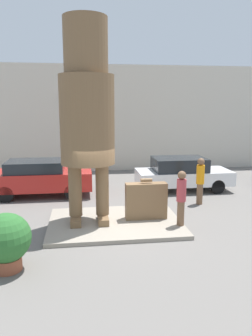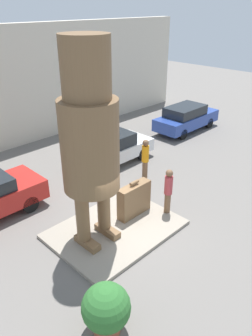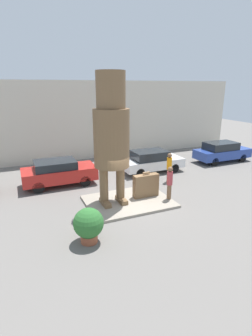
# 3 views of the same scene
# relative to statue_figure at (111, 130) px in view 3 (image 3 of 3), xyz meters

# --- Properties ---
(ground_plane) EXTENTS (60.00, 60.00, 0.00)m
(ground_plane) POSITION_rel_statue_figure_xyz_m (0.82, -0.12, -3.74)
(ground_plane) COLOR slate
(pedestal) EXTENTS (4.23, 3.12, 0.12)m
(pedestal) POSITION_rel_statue_figure_xyz_m (0.82, -0.12, -3.68)
(pedestal) COLOR gray
(pedestal) RESTS_ON ground_plane
(building_backdrop) EXTENTS (28.00, 0.60, 6.08)m
(building_backdrop) POSITION_rel_statue_figure_xyz_m (0.82, 9.21, -0.70)
(building_backdrop) COLOR beige
(building_backdrop) RESTS_ON ground_plane
(statue_figure) EXTENTS (1.67, 1.67, 6.19)m
(statue_figure) POSITION_rel_statue_figure_xyz_m (0.00, 0.00, 0.00)
(statue_figure) COLOR brown
(statue_figure) RESTS_ON pedestal
(giant_suitcase) EXTENTS (1.35, 0.38, 1.35)m
(giant_suitcase) POSITION_rel_statue_figure_xyz_m (1.86, 0.01, -3.02)
(giant_suitcase) COLOR brown
(giant_suitcase) RESTS_ON pedestal
(tourist) EXTENTS (0.29, 0.29, 1.72)m
(tourist) POSITION_rel_statue_figure_xyz_m (2.80, -0.76, -2.68)
(tourist) COLOR brown
(tourist) RESTS_ON pedestal
(parked_car_red) EXTENTS (4.24, 1.85, 1.52)m
(parked_car_red) POSITION_rel_statue_figure_xyz_m (-1.98, 3.78, -2.93)
(parked_car_red) COLOR #B2231E
(parked_car_red) RESTS_ON ground_plane
(parked_car_white) EXTENTS (4.21, 1.79, 1.49)m
(parked_car_white) POSITION_rel_statue_figure_xyz_m (4.28, 3.88, -2.96)
(parked_car_white) COLOR silver
(parked_car_white) RESTS_ON ground_plane
(parked_car_blue) EXTENTS (4.42, 1.70, 1.54)m
(parked_car_blue) POSITION_rel_statue_figure_xyz_m (10.55, 3.98, -2.94)
(parked_car_blue) COLOR #284293
(parked_car_blue) RESTS_ON ground_plane
(planter_pot) EXTENTS (1.15, 1.15, 1.38)m
(planter_pot) POSITION_rel_statue_figure_xyz_m (-1.96, -2.75, -2.99)
(planter_pot) COLOR brown
(planter_pot) RESTS_ON ground_plane
(worker_hivis) EXTENTS (0.31, 0.31, 1.82)m
(worker_hivis) POSITION_rel_statue_figure_xyz_m (4.32, 1.69, -2.75)
(worker_hivis) COLOR brown
(worker_hivis) RESTS_ON ground_plane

